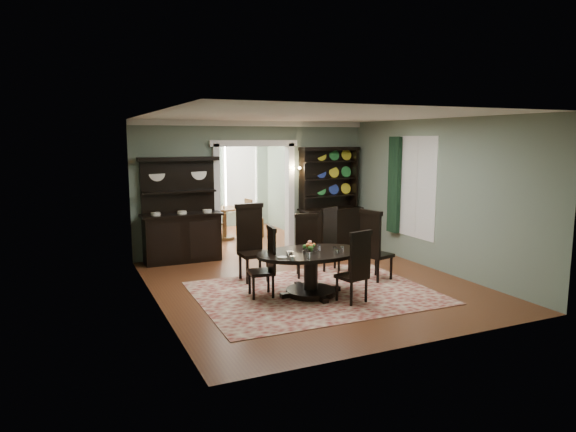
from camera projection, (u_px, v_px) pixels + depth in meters
The scene contains 19 objects.
room at pixel (312, 198), 9.07m from camera, with size 5.51×6.01×3.01m.
parlor at pixel (222, 179), 14.04m from camera, with size 3.51×3.50×3.01m.
doorway_trim at pixel (254, 182), 11.74m from camera, with size 2.08×0.25×2.57m.
right_window at pixel (406, 186), 10.96m from camera, with size 0.15×1.47×2.12m.
wall_sconce at pixel (294, 170), 11.94m from camera, with size 0.27×0.21×0.21m.
rug at pixel (314, 293), 8.75m from camera, with size 3.91×3.01×0.01m, color maroon.
dining_table at pixel (311, 265), 8.57m from camera, with size 1.89×1.76×0.75m.
centerpiece at pixel (310, 250), 8.43m from camera, with size 1.20×0.77×0.20m.
chair_far_left at pixel (251, 240), 9.52m from camera, with size 0.55×0.50×1.42m.
chair_far_mid at pixel (307, 243), 9.78m from camera, with size 0.56×0.55×1.19m.
chair_far_right at pixel (333, 238), 10.10m from camera, with size 0.61×0.60×1.27m.
chair_end_left at pixel (267, 260), 8.49m from camera, with size 0.47×0.49×1.18m.
chair_end_right at pixel (374, 244), 9.42m from camera, with size 0.57×0.59×1.33m.
chair_near at pixel (356, 265), 8.11m from camera, with size 0.52×0.50×1.19m.
sideboard at pixel (181, 225), 10.92m from camera, with size 1.69×0.61×2.23m.
welsh_dresser at pixel (330, 211), 12.36m from camera, with size 1.58×0.69×2.41m.
parlor_table at pixel (224, 219), 13.34m from camera, with size 0.90×0.90×0.83m.
parlor_chair_left at pixel (220, 221), 13.26m from camera, with size 0.42×0.41×0.91m.
parlor_chair_right at pixel (253, 217), 13.56m from camera, with size 0.46×0.44×1.04m.
Camera 1 is at (-4.07, -8.02, 2.62)m, focal length 32.00 mm.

